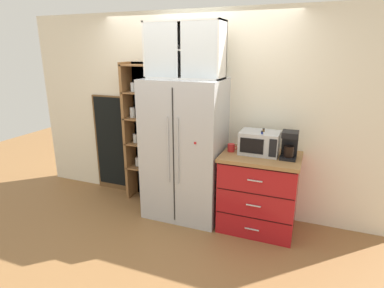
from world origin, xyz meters
name	(u,v)px	position (x,y,z in m)	size (l,w,h in m)	color
ground_plane	(184,213)	(0.00, 0.00, 0.00)	(10.69, 10.69, 0.00)	olive
wall_back_cream	(195,113)	(0.00, 0.40, 1.27)	(4.99, 0.10, 2.55)	silver
refrigerator	(185,150)	(0.00, 0.02, 0.88)	(0.96, 0.68, 1.75)	#B7BABF
pantry_shelf_column	(143,130)	(-0.74, 0.28, 1.00)	(0.48, 0.30, 1.92)	brown
counter_cabinet	(259,192)	(0.95, 0.03, 0.46)	(0.89, 0.67, 0.92)	#A8161C
microwave	(260,143)	(0.91, 0.08, 1.05)	(0.44, 0.33, 0.26)	#B7BABF
coffee_maker	(289,145)	(1.24, 0.04, 1.08)	(0.17, 0.20, 0.31)	black
mug_red	(231,148)	(0.59, 0.04, 0.97)	(0.12, 0.09, 0.09)	red
mug_cream	(262,151)	(0.95, 0.05, 0.96)	(0.12, 0.08, 0.08)	silver
bottle_amber	(263,142)	(0.95, 0.09, 1.06)	(0.06, 0.06, 0.30)	brown
bottle_cobalt	(261,145)	(0.95, -0.01, 1.06)	(0.06, 0.06, 0.30)	navy
upper_cabinet	(185,50)	(0.00, 0.07, 2.07)	(0.92, 0.32, 0.64)	silver
chalkboard_menu	(113,144)	(-1.29, 0.33, 0.73)	(0.60, 0.04, 1.44)	brown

